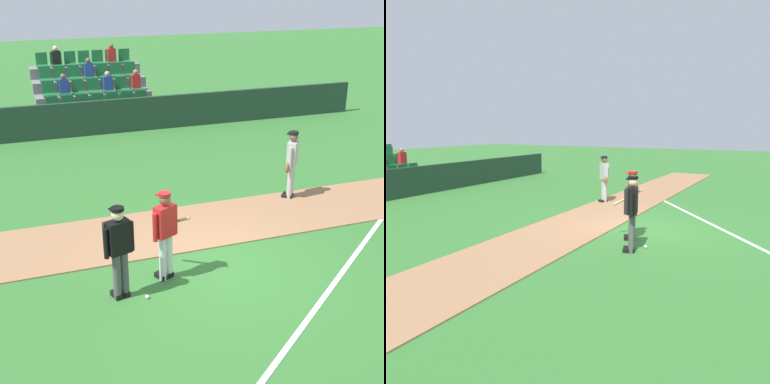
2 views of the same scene
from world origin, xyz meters
The scene contains 8 objects.
ground_plane centered at (0.00, 0.00, 0.00)m, with size 80.00×80.00×0.00m, color #33702D.
infield_dirt_path centered at (0.00, 1.93, 0.01)m, with size 28.00×2.28×0.03m, color #9E704C.
foul_line_chalk centered at (3.00, -0.50, 0.01)m, with size 12.00×0.10×0.01m, color white.
dugout_fence centered at (0.00, 10.24, 0.61)m, with size 20.00×0.16×1.21m, color #1E3828.
batter_red_jersey centered at (-0.89, -0.01, 0.97)m, with size 0.74×0.70×1.76m.
umpire_home_plate centered at (-1.85, -0.37, 1.00)m, with size 0.57×0.39×1.76m.
runner_grey_jersey centered at (3.27, 2.72, 0.96)m, with size 0.54×0.52×1.76m.
baseball centered at (-1.43, -0.59, 0.04)m, with size 0.07×0.07×0.07m, color white.
Camera 2 is at (-10.13, -3.57, 2.87)m, focal length 37.02 mm.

